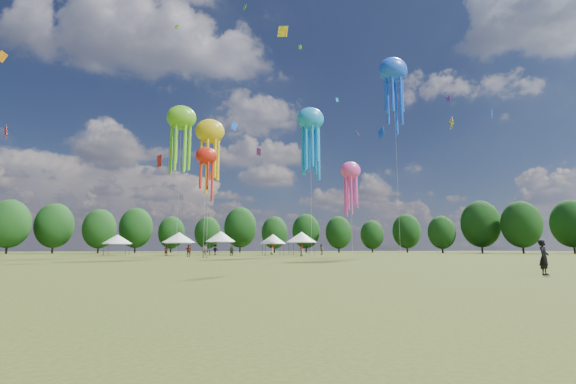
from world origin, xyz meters
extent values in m
plane|color=#384416|center=(0.00, 0.00, 0.00)|extent=(300.00, 300.00, 0.00)
imported|color=black|center=(8.62, -2.39, 0.79)|extent=(0.69, 0.61, 1.59)
imported|color=gray|center=(-6.11, 33.40, 0.95)|extent=(1.07, 0.92, 1.91)
imported|color=gray|center=(7.25, 59.09, 0.92)|extent=(0.82, 1.03, 1.84)
imported|color=gray|center=(15.13, 52.03, 0.96)|extent=(0.77, 0.96, 1.92)
imported|color=gray|center=(-3.96, 54.33, 0.92)|extent=(1.37, 1.16, 1.84)
imported|color=gray|center=(-8.27, 40.59, 0.84)|extent=(1.07, 0.71, 1.69)
imported|color=gray|center=(-1.47, 49.04, 0.82)|extent=(1.60, 1.02, 1.65)
imported|color=gray|center=(-12.07, 49.59, 0.86)|extent=(0.70, 0.75, 1.72)
imported|color=gray|center=(8.32, 40.12, 0.77)|extent=(0.84, 0.89, 1.53)
cylinder|color=#47474C|center=(-22.83, 55.61, 0.96)|extent=(0.08, 0.08, 1.91)
cylinder|color=#47474C|center=(-22.83, 59.17, 0.96)|extent=(0.08, 0.08, 1.91)
cylinder|color=#47474C|center=(-19.28, 55.61, 0.96)|extent=(0.08, 0.08, 1.91)
cylinder|color=#47474C|center=(-19.28, 59.17, 0.96)|extent=(0.08, 0.08, 1.91)
cube|color=white|center=(-21.06, 57.39, 1.96)|extent=(3.96, 3.96, 0.10)
cone|color=white|center=(-21.06, 57.39, 2.83)|extent=(5.15, 5.15, 1.64)
cylinder|color=#47474C|center=(-12.16, 49.50, 1.03)|extent=(0.08, 0.08, 2.05)
cylinder|color=#47474C|center=(-12.16, 53.41, 1.03)|extent=(0.08, 0.08, 2.05)
cylinder|color=#47474C|center=(-8.24, 49.50, 1.03)|extent=(0.08, 0.08, 2.05)
cylinder|color=#47474C|center=(-8.24, 53.41, 1.03)|extent=(0.08, 0.08, 2.05)
cube|color=white|center=(-10.20, 51.45, 2.10)|extent=(4.32, 4.32, 0.10)
cone|color=white|center=(-10.20, 51.45, 3.03)|extent=(5.61, 5.61, 1.76)
cylinder|color=#47474C|center=(-4.92, 54.67, 1.16)|extent=(0.08, 0.08, 2.31)
cylinder|color=#47474C|center=(-4.92, 58.60, 1.16)|extent=(0.08, 0.08, 2.31)
cylinder|color=#47474C|center=(-0.99, 54.67, 1.16)|extent=(0.08, 0.08, 2.31)
cylinder|color=#47474C|center=(-0.99, 58.60, 1.16)|extent=(0.08, 0.08, 2.31)
cube|color=white|center=(-2.95, 56.63, 2.36)|extent=(4.33, 4.33, 0.10)
cone|color=white|center=(-2.95, 56.63, 3.40)|extent=(5.63, 5.63, 1.98)
cylinder|color=#47474C|center=(4.57, 51.14, 0.98)|extent=(0.08, 0.08, 1.96)
cylinder|color=#47474C|center=(4.57, 54.48, 0.98)|extent=(0.08, 0.08, 1.96)
cylinder|color=#47474C|center=(7.91, 51.14, 0.98)|extent=(0.08, 0.08, 1.96)
cylinder|color=#47474C|center=(7.91, 54.48, 0.98)|extent=(0.08, 0.08, 1.96)
cube|color=white|center=(6.24, 52.81, 2.01)|extent=(3.74, 3.74, 0.10)
cone|color=white|center=(6.24, 52.81, 2.90)|extent=(4.86, 4.86, 1.68)
cylinder|color=#47474C|center=(9.69, 51.11, 1.11)|extent=(0.08, 0.08, 2.23)
cylinder|color=#47474C|center=(9.69, 55.07, 1.11)|extent=(0.08, 0.08, 2.23)
cylinder|color=#47474C|center=(13.65, 51.11, 1.11)|extent=(0.08, 0.08, 2.23)
cylinder|color=#47474C|center=(13.65, 55.07, 1.11)|extent=(0.08, 0.08, 2.23)
cube|color=white|center=(11.67, 53.09, 2.28)|extent=(4.36, 4.36, 0.10)
cone|color=white|center=(11.67, 53.09, 3.28)|extent=(5.66, 5.66, 1.91)
ellipsoid|color=yellow|center=(-5.86, 32.64, 16.27)|extent=(3.75, 2.62, 3.19)
cylinder|color=beige|center=(-5.86, 32.64, 8.14)|extent=(0.03, 0.03, 16.27)
ellipsoid|color=#1B97EB|center=(9.76, 39.71, 21.46)|extent=(4.33, 3.03, 3.68)
cylinder|color=beige|center=(9.76, 39.71, 10.73)|extent=(0.03, 0.03, 21.46)
ellipsoid|color=#F147AA|center=(14.03, 34.07, 12.25)|extent=(2.98, 2.08, 2.53)
cylinder|color=beige|center=(14.03, 34.07, 6.12)|extent=(0.03, 0.03, 12.25)
ellipsoid|color=#68C821|center=(-10.23, 45.52, 22.12)|extent=(4.67, 3.27, 3.97)
cylinder|color=beige|center=(-10.23, 45.52, 11.06)|extent=(0.03, 0.03, 22.12)
ellipsoid|color=red|center=(-6.26, 29.96, 12.34)|extent=(2.57, 1.80, 2.18)
cylinder|color=beige|center=(-6.26, 29.96, 6.17)|extent=(0.03, 0.03, 12.34)
ellipsoid|color=#1C56FE|center=(23.16, 37.44, 30.00)|extent=(4.85, 3.39, 4.12)
cylinder|color=beige|center=(23.16, 37.44, 15.00)|extent=(0.03, 0.03, 30.00)
cube|color=#68C821|center=(-0.65, 42.18, 40.75)|extent=(0.50, 0.71, 0.98)
cube|color=#1C56FE|center=(-0.36, 63.07, 26.92)|extent=(1.60, 1.10, 2.13)
cube|color=#1B97EB|center=(23.74, 65.51, 35.76)|extent=(0.86, 0.45, 1.10)
cube|color=purple|center=(2.34, 45.10, 17.08)|extent=(0.66, 1.23, 1.39)
cube|color=#68C821|center=(-11.76, 47.55, 38.95)|extent=(0.72, 0.61, 0.90)
cube|color=#1C56FE|center=(38.27, 33.95, 22.58)|extent=(0.84, 0.98, 1.55)
cube|color=red|center=(-15.22, 63.48, 18.70)|extent=(1.13, 1.65, 2.51)
cube|color=orange|center=(-31.23, 34.34, 24.60)|extent=(1.01, 0.83, 1.32)
cube|color=yellow|center=(6.31, 44.73, 38.79)|extent=(1.87, 0.98, 2.33)
cube|color=#1C56FE|center=(30.84, 57.84, 25.94)|extent=(0.76, 2.44, 2.65)
cube|color=#F147AA|center=(26.26, 59.88, 26.25)|extent=(1.21, 1.10, 1.59)
cube|color=purple|center=(31.48, 35.29, 24.92)|extent=(0.37, 0.85, 1.01)
cube|color=red|center=(-38.14, 52.57, 19.99)|extent=(1.17, 1.53, 2.15)
cube|color=orange|center=(-5.00, 43.46, 12.61)|extent=(1.10, 0.82, 1.40)
cube|color=yellow|center=(25.48, 26.59, 17.73)|extent=(0.52, 1.32, 1.57)
cube|color=#68C821|center=(12.68, 57.22, 43.28)|extent=(0.65, 0.37, 0.80)
cylinder|color=#38281C|center=(-47.17, 78.19, 1.68)|extent=(0.44, 0.44, 3.36)
ellipsoid|color=#173E14|center=(-47.17, 78.19, 6.51)|extent=(8.40, 8.40, 10.51)
cylinder|color=#38281C|center=(-40.68, 85.49, 1.71)|extent=(0.44, 0.44, 3.41)
ellipsoid|color=#173E14|center=(-40.68, 85.49, 6.61)|extent=(8.53, 8.53, 10.66)
cylinder|color=#38281C|center=(-30.60, 85.02, 1.53)|extent=(0.44, 0.44, 3.07)
ellipsoid|color=#173E14|center=(-30.60, 85.02, 5.94)|extent=(7.66, 7.66, 9.58)
cylinder|color=#38281C|center=(-23.51, 93.33, 1.72)|extent=(0.44, 0.44, 3.43)
ellipsoid|color=#173E14|center=(-23.51, 93.33, 6.65)|extent=(8.58, 8.58, 10.73)
cylinder|color=#38281C|center=(-14.76, 98.96, 1.47)|extent=(0.44, 0.44, 2.95)
ellipsoid|color=#173E14|center=(-14.76, 98.96, 5.71)|extent=(7.37, 7.37, 9.21)
cylinder|color=#38281C|center=(-4.70, 95.06, 1.45)|extent=(0.44, 0.44, 2.89)
ellipsoid|color=#173E14|center=(-4.70, 95.06, 5.61)|extent=(7.23, 7.23, 9.04)
cylinder|color=#38281C|center=(4.91, 99.49, 1.92)|extent=(0.44, 0.44, 3.84)
ellipsoid|color=#173E14|center=(4.91, 99.49, 7.44)|extent=(9.60, 9.60, 11.99)
cylinder|color=#38281C|center=(13.19, 88.44, 1.42)|extent=(0.44, 0.44, 2.84)
ellipsoid|color=#173E14|center=(13.19, 88.44, 5.51)|extent=(7.11, 7.11, 8.89)
cylinder|color=#38281C|center=(22.93, 91.04, 1.58)|extent=(0.44, 0.44, 3.16)
ellipsoid|color=#173E14|center=(22.93, 91.04, 6.13)|extent=(7.91, 7.91, 9.88)
cylinder|color=#38281C|center=(30.69, 85.29, 1.44)|extent=(0.44, 0.44, 2.88)
ellipsoid|color=#173E14|center=(30.69, 85.29, 5.59)|extent=(7.21, 7.21, 9.01)
cylinder|color=#38281C|center=(41.52, 87.24, 1.31)|extent=(0.44, 0.44, 2.63)
ellipsoid|color=#173E14|center=(41.52, 87.24, 5.09)|extent=(6.57, 6.57, 8.22)
cylinder|color=#38281C|center=(50.52, 83.73, 1.56)|extent=(0.44, 0.44, 3.13)
ellipsoid|color=#173E14|center=(50.52, 83.73, 6.06)|extent=(7.81, 7.81, 9.77)
cylinder|color=#38281C|center=(53.64, 71.81, 1.36)|extent=(0.44, 0.44, 2.72)
ellipsoid|color=#173E14|center=(53.64, 71.81, 5.27)|extent=(6.80, 6.80, 8.50)
cylinder|color=#38281C|center=(62.96, 68.92, 1.90)|extent=(0.44, 0.44, 3.81)
ellipsoid|color=#173E14|center=(62.96, 68.92, 7.38)|extent=(9.52, 9.52, 11.90)
cylinder|color=#38281C|center=(66.57, 59.80, 1.76)|extent=(0.44, 0.44, 3.51)
ellipsoid|color=#173E14|center=(66.57, 59.80, 6.80)|extent=(8.78, 8.78, 10.97)
cylinder|color=#38281C|center=(79.39, 58.26, 1.82)|extent=(0.44, 0.44, 3.64)
ellipsoid|color=#173E14|center=(79.39, 58.26, 7.05)|extent=(9.10, 9.10, 11.37)
camera|label=1|loc=(-6.66, -17.36, 1.20)|focal=24.33mm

